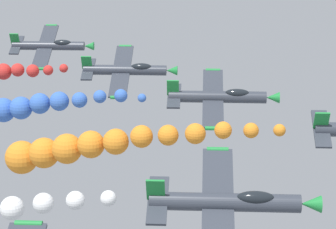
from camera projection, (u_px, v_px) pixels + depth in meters
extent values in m
cube|color=#333842|center=(321.00, 129.00, 53.71)|extent=(3.38, 1.20, 2.06)
cube|color=#1E8438|center=(321.00, 120.00, 53.06)|extent=(0.92, 1.10, 1.46)
sphere|color=orange|center=(279.00, 130.00, 53.95)|extent=(0.95, 0.95, 0.95)
sphere|color=orange|center=(251.00, 130.00, 54.34)|extent=(1.20, 1.20, 1.20)
sphere|color=orange|center=(223.00, 130.00, 54.44)|extent=(1.35, 1.35, 1.35)
sphere|color=orange|center=(195.00, 134.00, 55.01)|extent=(1.64, 1.64, 1.64)
sphere|color=orange|center=(168.00, 135.00, 55.60)|extent=(1.65, 1.65, 1.65)
sphere|color=orange|center=(142.00, 136.00, 56.20)|extent=(1.82, 1.82, 1.82)
sphere|color=orange|center=(116.00, 142.00, 57.03)|extent=(2.11, 2.11, 2.11)
sphere|color=orange|center=(91.00, 144.00, 57.91)|extent=(2.27, 2.27, 2.27)
sphere|color=orange|center=(67.00, 149.00, 58.88)|extent=(2.54, 2.54, 2.54)
sphere|color=orange|center=(44.00, 153.00, 59.93)|extent=(2.61, 2.61, 2.61)
sphere|color=orange|center=(22.00, 157.00, 60.93)|extent=(2.87, 2.87, 2.87)
cylinder|color=#333842|center=(217.00, 97.00, 65.72)|extent=(1.42, 9.00, 1.42)
cone|color=#1E8438|center=(273.00, 98.00, 65.46)|extent=(1.35, 1.20, 1.35)
cube|color=#333842|center=(213.00, 98.00, 65.80)|extent=(8.64, 1.90, 3.49)
cylinder|color=#1E8438|center=(213.00, 70.00, 69.47)|extent=(0.47, 1.40, 0.47)
cylinder|color=#1E8438|center=(213.00, 128.00, 62.13)|extent=(0.47, 1.40, 0.47)
cube|color=#333842|center=(174.00, 96.00, 65.89)|extent=(3.61, 1.20, 1.54)
cube|color=#1E8438|center=(173.00, 88.00, 65.35)|extent=(0.71, 1.10, 1.54)
ellipsoid|color=black|center=(237.00, 93.00, 65.33)|extent=(1.00, 2.20, 0.94)
sphere|color=blue|center=(142.00, 98.00, 66.09)|extent=(0.81, 0.81, 0.81)
sphere|color=blue|center=(121.00, 96.00, 66.40)|extent=(1.24, 1.24, 1.24)
sphere|color=blue|center=(100.00, 97.00, 66.65)|extent=(1.24, 1.24, 1.24)
sphere|color=blue|center=(80.00, 100.00, 67.21)|extent=(1.48, 1.48, 1.48)
sphere|color=blue|center=(59.00, 101.00, 67.66)|extent=(1.86, 1.86, 1.86)
sphere|color=blue|center=(40.00, 103.00, 68.31)|extent=(2.01, 2.01, 2.01)
sphere|color=blue|center=(21.00, 108.00, 69.08)|extent=(2.23, 2.23, 2.23)
sphere|color=blue|center=(3.00, 110.00, 70.09)|extent=(2.42, 2.42, 2.42)
cylinder|color=#333842|center=(225.00, 202.00, 42.39)|extent=(1.46, 9.00, 1.46)
cone|color=#1E8438|center=(311.00, 204.00, 42.13)|extent=(1.39, 1.20, 1.39)
cube|color=#333842|center=(218.00, 203.00, 42.48)|extent=(8.40, 1.90, 4.09)
cylinder|color=#1E8438|center=(218.00, 150.00, 45.94)|extent=(0.48, 1.40, 0.48)
cube|color=#333842|center=(158.00, 200.00, 42.56)|extent=(3.51, 1.20, 1.79)
cube|color=#1E8438|center=(156.00, 190.00, 41.97)|extent=(0.81, 1.10, 1.51)
ellipsoid|color=black|center=(256.00, 197.00, 41.97)|extent=(1.02, 2.20, 0.97)
sphere|color=white|center=(108.00, 198.00, 42.87)|extent=(0.98, 0.98, 0.98)
sphere|color=white|center=(75.00, 200.00, 42.92)|extent=(1.16, 1.16, 1.16)
sphere|color=white|center=(43.00, 203.00, 43.21)|extent=(1.29, 1.29, 1.29)
sphere|color=white|center=(12.00, 208.00, 43.61)|extent=(1.50, 1.50, 1.50)
cylinder|color=#333842|center=(125.00, 70.00, 77.21)|extent=(1.46, 9.00, 1.46)
cone|color=#1E8438|center=(172.00, 71.00, 76.95)|extent=(1.39, 1.20, 1.39)
cube|color=#333842|center=(121.00, 71.00, 77.30)|extent=(8.43, 1.90, 4.02)
cylinder|color=#1E8438|center=(125.00, 46.00, 80.79)|extent=(0.48, 1.40, 0.48)
cylinder|color=#1E8438|center=(117.00, 97.00, 73.81)|extent=(0.48, 1.40, 0.48)
cube|color=#333842|center=(88.00, 69.00, 77.39)|extent=(3.53, 1.20, 1.76)
cube|color=#1E8438|center=(87.00, 62.00, 76.80)|extent=(0.80, 1.10, 1.51)
ellipsoid|color=black|center=(141.00, 67.00, 76.80)|extent=(1.02, 2.20, 0.97)
sphere|color=red|center=(64.00, 68.00, 77.60)|extent=(0.96, 0.96, 0.96)
sphere|color=red|center=(48.00, 70.00, 77.83)|extent=(1.11, 1.11, 1.11)
sphere|color=red|center=(33.00, 71.00, 78.02)|extent=(1.42, 1.42, 1.42)
sphere|color=red|center=(18.00, 70.00, 78.36)|extent=(1.47, 1.47, 1.47)
sphere|color=red|center=(3.00, 72.00, 78.95)|extent=(1.83, 1.83, 1.83)
cylinder|color=#1E8438|center=(29.00, 224.00, 35.80)|extent=(0.47, 1.40, 0.47)
cylinder|color=#333842|center=(48.00, 46.00, 88.66)|extent=(1.47, 9.00, 1.47)
cone|color=#1E8438|center=(89.00, 46.00, 88.41)|extent=(1.39, 1.20, 1.39)
cube|color=#333842|center=(45.00, 46.00, 88.75)|extent=(8.39, 1.90, 4.10)
cylinder|color=#1E8438|center=(52.00, 26.00, 92.21)|extent=(0.48, 1.40, 0.48)
cylinder|color=#1E8438|center=(39.00, 69.00, 85.29)|extent=(0.48, 1.40, 0.48)
cube|color=#333842|center=(17.00, 45.00, 88.84)|extent=(3.51, 1.20, 1.79)
cube|color=#1E8438|center=(15.00, 39.00, 88.24)|extent=(0.81, 1.10, 1.51)
ellipsoid|color=black|center=(62.00, 43.00, 88.25)|extent=(1.02, 2.20, 0.98)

